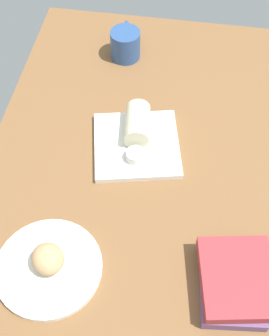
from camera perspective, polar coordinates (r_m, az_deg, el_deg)
dining_table at (r=119.96cm, az=3.94°, el=0.72°), size 110.00×90.00×4.00cm
round_plate at (r=103.93cm, az=-10.33°, el=-11.79°), size 22.88×22.88×1.40cm
scone_pastry at (r=100.96cm, az=-10.44°, el=-10.76°), size 9.84×9.78×5.52cm
square_plate at (r=119.45cm, az=0.25°, el=2.78°), size 25.29×25.29×1.60cm
sauce_cup at (r=114.89cm, az=0.13°, el=1.56°), size 4.69×4.69×2.35cm
breakfast_wrap at (r=118.88cm, az=0.36°, el=5.39°), size 11.81×7.40×6.21cm
book_stack at (r=100.98cm, az=12.01°, el=-13.23°), size 20.00×17.76×5.48cm
coffee_mug at (r=141.36cm, az=-1.10°, el=14.85°), size 13.30×8.68×8.62cm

